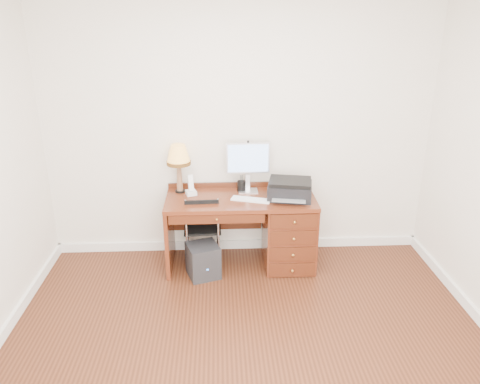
{
  "coord_description": "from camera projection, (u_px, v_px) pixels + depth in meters",
  "views": [
    {
      "loc": [
        -0.21,
        -2.95,
        2.5
      ],
      "look_at": [
        -0.01,
        1.2,
        0.89
      ],
      "focal_mm": 35.0,
      "sensor_mm": 36.0,
      "label": 1
    }
  ],
  "objects": [
    {
      "name": "printer",
      "position": [
        290.0,
        189.0,
        4.65
      ],
      "size": [
        0.48,
        0.41,
        0.19
      ],
      "rotation": [
        0.0,
        0.0,
        -0.19
      ],
      "color": "black",
      "rests_on": "desk"
    },
    {
      "name": "monitor",
      "position": [
        248.0,
        161.0,
        4.76
      ],
      "size": [
        0.45,
        0.15,
        0.51
      ],
      "rotation": [
        0.0,
        0.0,
        0.04
      ],
      "color": "silver",
      "rests_on": "desk"
    },
    {
      "name": "room_shell",
      "position": [
        245.0,
        301.0,
        4.23
      ],
      "size": [
        4.0,
        4.0,
        4.0
      ],
      "color": "white",
      "rests_on": "ground"
    },
    {
      "name": "leg_lamp",
      "position": [
        178.0,
        158.0,
        4.71
      ],
      "size": [
        0.25,
        0.25,
        0.5
      ],
      "color": "black",
      "rests_on": "desk"
    },
    {
      "name": "equipment_box",
      "position": [
        203.0,
        260.0,
        4.67
      ],
      "size": [
        0.37,
        0.37,
        0.34
      ],
      "primitive_type": "cube",
      "rotation": [
        0.0,
        0.0,
        0.32
      ],
      "color": "black",
      "rests_on": "ground"
    },
    {
      "name": "mouse_pad",
      "position": [
        287.0,
        198.0,
        4.64
      ],
      "size": [
        0.21,
        0.21,
        0.04
      ],
      "color": "black",
      "rests_on": "desk"
    },
    {
      "name": "keyboard",
      "position": [
        251.0,
        200.0,
        4.62
      ],
      "size": [
        0.4,
        0.22,
        0.01
      ],
      "primitive_type": "cube",
      "rotation": [
        0.0,
        0.0,
        -0.31
      ],
      "color": "white",
      "rests_on": "desk"
    },
    {
      "name": "desk",
      "position": [
        272.0,
        227.0,
        4.83
      ],
      "size": [
        1.5,
        0.67,
        0.75
      ],
      "color": "#632814",
      "rests_on": "ground"
    },
    {
      "name": "chair",
      "position": [
        202.0,
        224.0,
        4.74
      ],
      "size": [
        0.38,
        0.39,
        0.79
      ],
      "rotation": [
        0.0,
        0.0,
        0.04
      ],
      "color": "black",
      "rests_on": "ground"
    },
    {
      "name": "phone",
      "position": [
        191.0,
        189.0,
        4.74
      ],
      "size": [
        0.13,
        0.13,
        0.21
      ],
      "rotation": [
        0.0,
        0.0,
        0.3
      ],
      "color": "white",
      "rests_on": "desk"
    },
    {
      "name": "ground",
      "position": [
        249.0,
        353.0,
        3.66
      ],
      "size": [
        4.0,
        4.0,
        0.0
      ],
      "primitive_type": "plane",
      "color": "#39190D",
      "rests_on": "ground"
    },
    {
      "name": "pen_cup",
      "position": [
        241.0,
        186.0,
        4.84
      ],
      "size": [
        0.09,
        0.09,
        0.11
      ],
      "primitive_type": "cylinder",
      "color": "black",
      "rests_on": "desk"
    }
  ]
}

